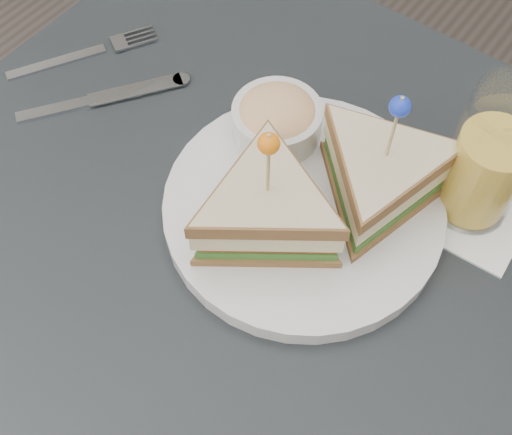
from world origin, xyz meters
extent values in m
plane|color=#3F3833|center=(0.00, 0.00, 0.00)|extent=(3.50, 3.50, 0.00)
cube|color=black|center=(0.00, 0.00, 0.73)|extent=(0.80, 0.80, 0.03)
cylinder|color=black|center=(-0.35, 0.35, 0.36)|extent=(0.04, 0.04, 0.72)
cylinder|color=silver|center=(0.03, 0.07, 0.76)|extent=(0.32, 0.32, 0.02)
cylinder|color=silver|center=(0.03, 0.07, 0.77)|extent=(0.32, 0.32, 0.01)
cylinder|color=tan|center=(0.02, 0.02, 0.88)|extent=(0.00, 0.00, 0.09)
sphere|color=orange|center=(0.02, 0.02, 0.91)|extent=(0.02, 0.02, 0.02)
cylinder|color=tan|center=(0.08, 0.12, 0.88)|extent=(0.00, 0.00, 0.09)
sphere|color=#1730AF|center=(0.08, 0.12, 0.91)|extent=(0.02, 0.02, 0.02)
cylinder|color=silver|center=(-0.05, 0.13, 0.79)|extent=(0.11, 0.11, 0.04)
ellipsoid|color=#E0B772|center=(-0.05, 0.13, 0.80)|extent=(0.09, 0.09, 0.04)
cube|color=silver|center=(-0.34, 0.07, 0.75)|extent=(0.07, 0.11, 0.00)
cube|color=silver|center=(-0.30, 0.14, 0.75)|extent=(0.03, 0.03, 0.00)
cube|color=silver|center=(-0.28, 0.01, 0.75)|extent=(0.07, 0.09, 0.01)
cube|color=silver|center=(-0.23, 0.09, 0.75)|extent=(0.08, 0.10, 0.00)
cylinder|color=silver|center=(-0.20, 0.14, 0.75)|extent=(0.03, 0.03, 0.00)
cube|color=white|center=(0.16, 0.18, 0.75)|extent=(0.13, 0.13, 0.00)
cylinder|color=gold|center=(0.16, 0.18, 0.81)|extent=(0.08, 0.08, 0.10)
cylinder|color=white|center=(0.16, 0.18, 0.83)|extent=(0.09, 0.09, 0.16)
cube|color=white|center=(0.15, 0.18, 0.85)|extent=(0.02, 0.02, 0.02)
camera|label=1|loc=(0.20, -0.25, 1.32)|focal=45.00mm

